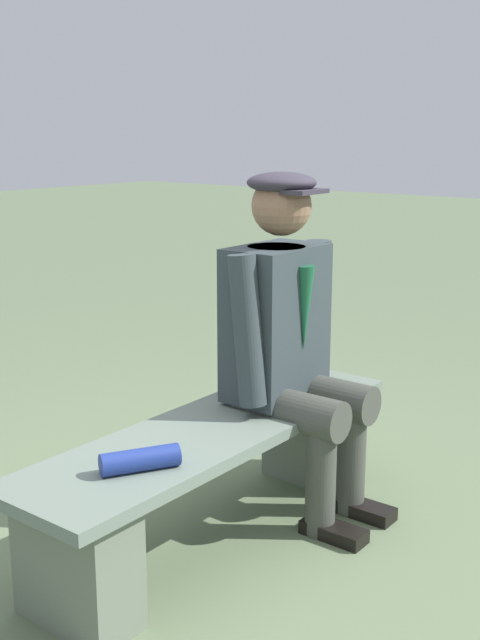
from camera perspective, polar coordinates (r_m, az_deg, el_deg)
ground_plane at (r=3.00m, az=-1.77°, el=-15.18°), size 30.00×30.00×0.00m
bench at (r=2.88m, az=-1.81°, el=-10.48°), size 1.63×0.45×0.43m
seated_man at (r=2.98m, az=3.54°, el=-1.03°), size 0.56×0.58×1.29m
rolled_magazine at (r=2.47m, az=-7.12°, el=-9.85°), size 0.24×0.18×0.07m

